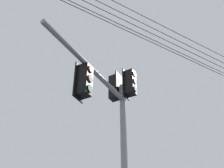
# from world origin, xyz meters

# --- Properties ---
(signal_mast_assembly) EXTENTS (3.88, 1.96, 7.02)m
(signal_mast_assembly) POSITION_xyz_m (0.55, -0.46, 4.95)
(signal_mast_assembly) COLOR gray
(signal_mast_assembly) RESTS_ON ground
(overhead_wire_span) EXTENTS (13.30, 16.88, 2.01)m
(overhead_wire_span) POSITION_xyz_m (-0.57, 0.52, 9.79)
(overhead_wire_span) COLOR black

